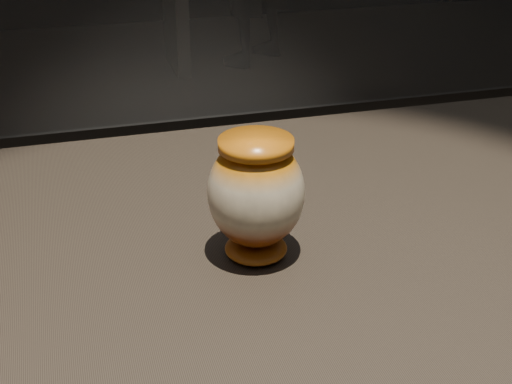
# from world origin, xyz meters

# --- Properties ---
(main_vase) EXTENTS (0.15, 0.15, 0.15)m
(main_vase) POSITION_xyz_m (0.11, -0.03, 0.98)
(main_vase) COLOR maroon
(main_vase) RESTS_ON display_plinth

